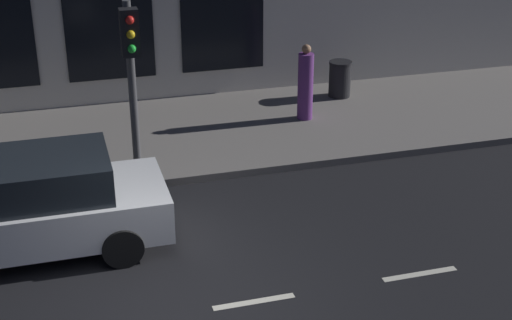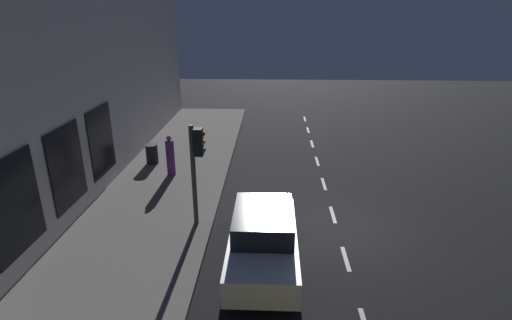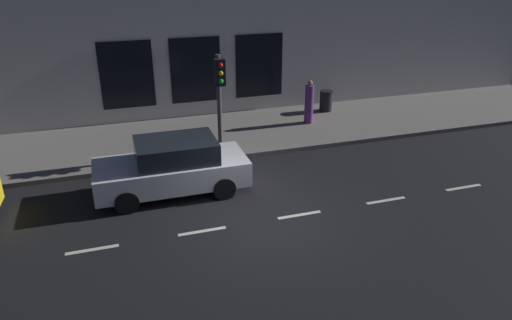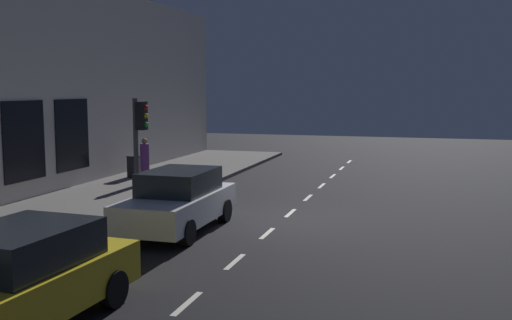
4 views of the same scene
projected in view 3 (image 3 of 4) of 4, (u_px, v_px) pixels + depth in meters
ground_plane at (263, 221)px, 12.22m from camera, size 60.00×60.00×0.00m
sidewalk at (210, 136)px, 17.63m from camera, size 4.50×32.00×0.15m
building_facade at (192, 22)px, 18.33m from camera, size 0.65×32.00×7.66m
lane_centre_line at (299, 215)px, 12.49m from camera, size 0.12×27.20×0.01m
traffic_light at (220, 88)px, 15.10m from camera, size 0.49×0.32×3.26m
parked_car_0 at (173, 167)px, 13.39m from camera, size 1.90×4.25×1.58m
pedestrian_0 at (309, 103)px, 18.42m from camera, size 0.42×0.42×1.70m
trash_bin at (326, 101)px, 19.95m from camera, size 0.55×0.55×0.87m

